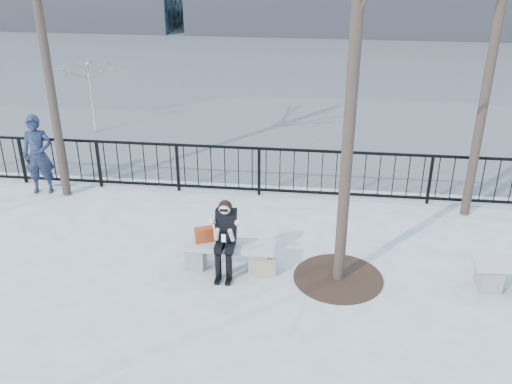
# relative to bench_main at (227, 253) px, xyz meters

# --- Properties ---
(ground) EXTENTS (120.00, 120.00, 0.00)m
(ground) POSITION_rel_bench_main_xyz_m (0.00, 0.00, -0.30)
(ground) COLOR gray
(ground) RESTS_ON ground
(street_surface) EXTENTS (60.00, 23.00, 0.01)m
(street_surface) POSITION_rel_bench_main_xyz_m (0.00, 15.00, -0.30)
(street_surface) COLOR #474747
(street_surface) RESTS_ON ground
(railing) EXTENTS (14.00, 0.06, 1.10)m
(railing) POSITION_rel_bench_main_xyz_m (0.00, 3.00, 0.25)
(railing) COLOR black
(railing) RESTS_ON ground
(tree_grate) EXTENTS (1.50, 1.50, 0.02)m
(tree_grate) POSITION_rel_bench_main_xyz_m (1.90, -0.10, -0.29)
(tree_grate) COLOR black
(tree_grate) RESTS_ON ground
(bench_main) EXTENTS (1.65, 0.46, 0.49)m
(bench_main) POSITION_rel_bench_main_xyz_m (0.00, 0.00, 0.00)
(bench_main) COLOR slate
(bench_main) RESTS_ON ground
(seated_woman) EXTENTS (0.50, 0.64, 1.34)m
(seated_woman) POSITION_rel_bench_main_xyz_m (0.00, -0.16, 0.37)
(seated_woman) COLOR black
(seated_woman) RESTS_ON ground
(handbag) EXTENTS (0.34, 0.26, 0.26)m
(handbag) POSITION_rel_bench_main_xyz_m (-0.40, 0.02, 0.32)
(handbag) COLOR #953412
(handbag) RESTS_ON bench_main
(shopping_bag) EXTENTS (0.37, 0.24, 0.33)m
(shopping_bag) POSITION_rel_bench_main_xyz_m (0.67, -0.18, -0.14)
(shopping_bag) COLOR #C2B289
(shopping_bag) RESTS_ON ground
(standing_man) EXTENTS (0.72, 0.55, 1.76)m
(standing_man) POSITION_rel_bench_main_xyz_m (-4.55, 2.56, 0.58)
(standing_man) COLOR black
(standing_man) RESTS_ON ground
(vendor_umbrella) EXTENTS (2.94, 2.97, 2.09)m
(vendor_umbrella) POSITION_rel_bench_main_xyz_m (-4.89, 6.49, 0.74)
(vendor_umbrella) COLOR #FAFB37
(vendor_umbrella) RESTS_ON ground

